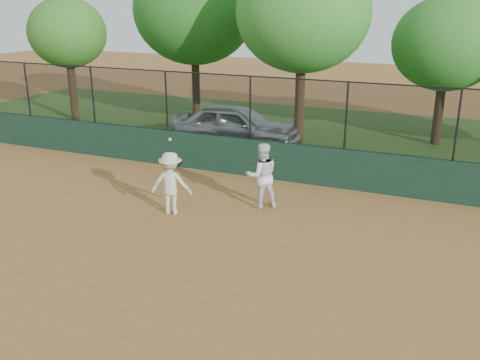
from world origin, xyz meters
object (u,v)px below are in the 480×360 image
at_px(player_second, 262,175).
at_px(tree_3, 447,44).
at_px(tree_2, 303,13).
at_px(parked_car, 236,126).
at_px(tree_0, 67,33).
at_px(tree_1, 194,10).
at_px(player_main, 171,183).

height_order(player_second, tree_3, tree_3).
bearing_deg(player_second, tree_3, -147.64).
distance_m(tree_2, tree_3, 5.51).
relative_size(parked_car, player_second, 2.73).
bearing_deg(parked_car, tree_2, -62.30).
bearing_deg(tree_0, tree_1, 20.20).
bearing_deg(player_second, tree_1, -87.42).
relative_size(player_second, tree_1, 0.25).
relative_size(tree_1, tree_2, 1.03).
bearing_deg(tree_2, player_second, -81.04).
height_order(player_second, tree_0, tree_0).
relative_size(player_second, tree_2, 0.25).
xyz_separation_m(player_second, player_main, (-2.01, -1.39, -0.06)).
xyz_separation_m(tree_0, tree_1, (5.38, 1.98, 0.98)).
relative_size(parked_car, tree_3, 0.88).
bearing_deg(parked_car, tree_0, 75.26).
bearing_deg(player_main, tree_2, 83.19).
bearing_deg(tree_0, tree_2, -0.93).
relative_size(player_second, tree_3, 0.32).
relative_size(tree_0, tree_2, 0.78).
relative_size(parked_car, tree_0, 0.88).
bearing_deg(tree_2, tree_3, 25.21).
distance_m(player_main, tree_0, 13.31).
relative_size(player_main, tree_2, 0.31).
bearing_deg(player_main, tree_3, 60.51).
relative_size(parked_car, player_main, 2.24).
bearing_deg(parked_car, tree_3, -67.59).
relative_size(parked_car, tree_2, 0.69).
height_order(player_main, tree_0, tree_0).
bearing_deg(tree_0, parked_car, -9.55).
xyz_separation_m(player_main, tree_0, (-10.00, 8.21, 3.12)).
bearing_deg(parked_car, player_second, -155.04).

